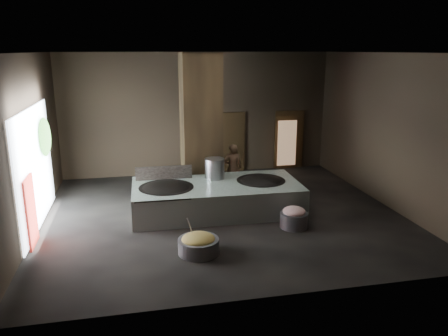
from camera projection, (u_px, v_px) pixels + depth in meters
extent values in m
cube|color=black|center=(222.00, 215.00, 12.61)|extent=(10.00, 9.00, 0.10)
cube|color=black|center=(222.00, 51.00, 11.41)|extent=(10.00, 9.00, 0.10)
cube|color=black|center=(198.00, 114.00, 16.31)|extent=(10.00, 0.10, 4.50)
cube|color=black|center=(274.00, 186.00, 7.71)|extent=(10.00, 0.10, 4.50)
cube|color=black|center=(27.00, 145.00, 11.01)|extent=(0.10, 9.00, 4.50)
cube|color=black|center=(388.00, 130.00, 13.01)|extent=(0.10, 9.00, 4.50)
cube|color=black|center=(201.00, 126.00, 13.75)|extent=(1.20, 1.20, 4.50)
cube|color=#ACBFB0|center=(217.00, 197.00, 12.71)|extent=(4.86, 2.41, 0.84)
cube|color=black|center=(216.00, 184.00, 12.60)|extent=(4.70, 2.26, 0.03)
ellipsoid|color=black|center=(166.00, 190.00, 12.29)|extent=(1.51, 1.51, 0.42)
cylinder|color=black|center=(166.00, 188.00, 12.27)|extent=(1.55, 1.55, 0.05)
ellipsoid|color=black|center=(261.00, 183.00, 12.94)|extent=(1.41, 1.41, 0.40)
cylinder|color=black|center=(261.00, 181.00, 12.92)|extent=(1.44, 1.44, 0.05)
cylinder|color=#96989D|center=(215.00, 169.00, 13.05)|extent=(0.59, 0.59, 0.63)
cube|color=black|center=(164.00, 173.00, 12.97)|extent=(1.67, 0.10, 0.42)
imported|color=brown|center=(233.00, 168.00, 14.43)|extent=(0.60, 0.41, 1.60)
cylinder|color=slate|center=(198.00, 246.00, 10.11)|extent=(1.11, 1.11, 0.35)
ellipsoid|color=#8CA14D|center=(198.00, 239.00, 10.07)|extent=(0.78, 0.78, 0.24)
cylinder|color=#96989D|center=(191.00, 229.00, 10.13)|extent=(0.24, 0.32, 0.68)
cylinder|color=slate|center=(294.00, 220.00, 11.59)|extent=(0.83, 0.83, 0.40)
ellipsoid|color=#BE7275|center=(294.00, 211.00, 11.52)|extent=(0.61, 0.61, 0.23)
cube|color=black|center=(230.00, 143.00, 16.75)|extent=(1.18, 0.08, 2.38)
cube|color=#8C6647|center=(235.00, 144.00, 16.94)|extent=(0.87, 0.04, 2.07)
cube|color=black|center=(289.00, 141.00, 17.23)|extent=(1.18, 0.08, 2.38)
cube|color=#8C6647|center=(287.00, 143.00, 17.03)|extent=(0.75, 0.04, 1.78)
cube|color=white|center=(35.00, 168.00, 11.39)|extent=(0.04, 4.20, 3.10)
cube|color=maroon|center=(31.00, 212.00, 10.37)|extent=(0.05, 0.90, 1.70)
ellipsoid|color=#194714|center=(45.00, 137.00, 12.29)|extent=(0.28, 1.10, 1.10)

